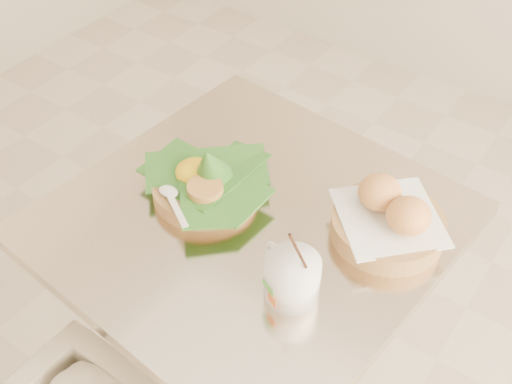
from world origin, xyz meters
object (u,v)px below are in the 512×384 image
Objects in this scene: bread_basket at (389,219)px; coffee_mug at (291,276)px; cafe_table at (250,288)px; rice_basket at (204,181)px.

bread_basket is 1.55× the size of coffee_mug.
cafe_table is 0.33m from coffee_mug.
cafe_table is 0.28m from rice_basket.
bread_basket is (0.24, 0.11, 0.26)m from cafe_table.
rice_basket is 0.29m from coffee_mug.
coffee_mug reaches higher than cafe_table.
rice_basket is (-0.11, 0.00, 0.26)m from cafe_table.
cafe_table is at bearing 146.56° from coffee_mug.
bread_basket is (0.34, 0.11, 0.00)m from rice_basket.
bread_basket is 0.23m from coffee_mug.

